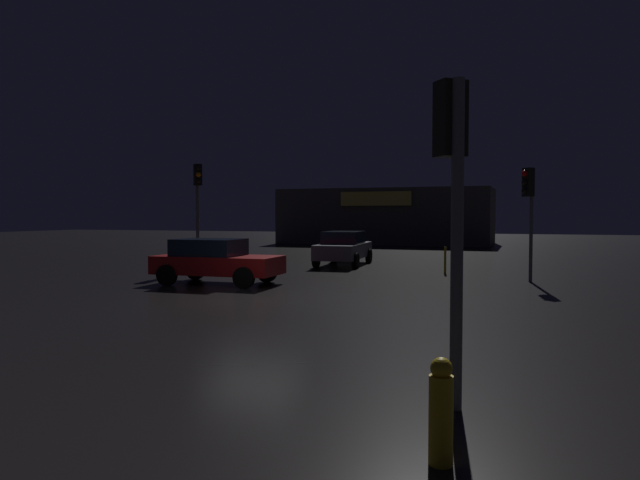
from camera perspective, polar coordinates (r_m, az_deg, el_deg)
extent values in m
plane|color=black|center=(15.71, -6.56, -5.78)|extent=(120.00, 120.00, 0.00)
cube|color=#4C4742|center=(47.06, 6.50, 2.29)|extent=(16.30, 6.95, 4.30)
cube|color=#E5D84C|center=(43.55, 5.42, 4.03)|extent=(5.33, 0.24, 1.05)
cylinder|color=#595B60|center=(24.57, -11.81, 2.19)|extent=(0.13, 0.13, 4.32)
cube|color=black|center=(24.47, -11.79, 6.22)|extent=(0.41, 0.41, 0.87)
sphere|color=black|center=(24.34, -11.74, 6.86)|extent=(0.20, 0.20, 0.20)
sphere|color=orange|center=(24.32, -11.73, 6.25)|extent=(0.20, 0.20, 0.20)
sphere|color=black|center=(24.30, -11.73, 5.63)|extent=(0.20, 0.20, 0.20)
cylinder|color=#595B60|center=(20.81, 19.83, 1.36)|extent=(0.12, 0.12, 3.81)
cube|color=black|center=(20.72, 19.58, 5.31)|extent=(0.41, 0.41, 0.95)
sphere|color=red|center=(20.63, 19.27, 6.13)|extent=(0.20, 0.20, 0.20)
sphere|color=black|center=(20.61, 19.26, 5.33)|extent=(0.20, 0.20, 0.20)
sphere|color=black|center=(20.60, 19.25, 4.54)|extent=(0.20, 0.20, 0.20)
cylinder|color=#595B60|center=(6.85, 13.17, -0.53)|extent=(0.14, 0.14, 3.78)
cube|color=black|center=(7.06, 12.56, 11.40)|extent=(0.41, 0.41, 0.87)
sphere|color=black|center=(7.24, 11.86, 13.28)|extent=(0.20, 0.20, 0.20)
sphere|color=black|center=(7.19, 11.84, 11.23)|extent=(0.20, 0.20, 0.20)
sphere|color=#19D13F|center=(7.16, 11.82, 9.17)|extent=(0.20, 0.20, 0.20)
cube|color=slate|center=(26.31, 2.32, -1.03)|extent=(2.04, 4.67, 0.64)
cube|color=black|center=(26.28, 2.32, 0.26)|extent=(1.71, 2.36, 0.54)
cylinder|color=black|center=(24.68, 3.47, -2.01)|extent=(0.27, 0.68, 0.67)
cylinder|color=black|center=(25.09, -0.38, -1.93)|extent=(0.27, 0.68, 0.67)
cylinder|color=black|center=(27.63, 4.77, -1.54)|extent=(0.27, 0.68, 0.67)
cylinder|color=black|center=(28.00, 1.30, -1.48)|extent=(0.27, 0.68, 0.67)
cube|color=#A51414|center=(19.40, -9.88, -2.38)|extent=(4.13, 1.93, 0.59)
cube|color=black|center=(19.51, -10.73, -0.69)|extent=(2.15, 1.69, 0.54)
cylinder|color=black|center=(19.66, -5.17, -3.15)|extent=(0.67, 0.24, 0.66)
cylinder|color=black|center=(18.02, -7.41, -3.67)|extent=(0.67, 0.24, 0.66)
cylinder|color=black|center=(20.85, -12.00, -2.88)|extent=(0.67, 0.24, 0.66)
cylinder|color=black|center=(19.32, -14.66, -3.32)|extent=(0.67, 0.24, 0.66)
cylinder|color=gold|center=(5.58, 11.67, -16.78)|extent=(0.22, 0.22, 0.81)
sphere|color=gold|center=(5.45, 11.71, -12.12)|extent=(0.20, 0.20, 0.20)
cylinder|color=gold|center=(23.08, 12.06, -1.91)|extent=(0.09, 0.09, 1.03)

